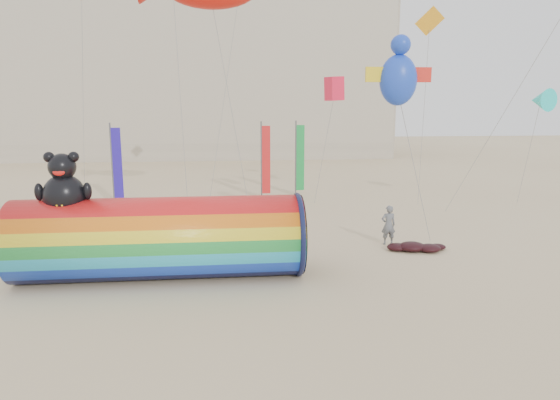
{
  "coord_description": "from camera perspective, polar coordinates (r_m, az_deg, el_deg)",
  "views": [
    {
      "loc": [
        -1.65,
        -18.48,
        6.23
      ],
      "look_at": [
        0.5,
        1.5,
        2.4
      ],
      "focal_mm": 32.0,
      "sensor_mm": 36.0,
      "label": 1
    }
  ],
  "objects": [
    {
      "name": "hotel_building",
      "position": [
        65.39,
        -15.71,
        13.97
      ],
      "size": [
        60.4,
        15.4,
        20.6
      ],
      "color": "#B7AD99",
      "rests_on": "ground"
    },
    {
      "name": "festival_banners",
      "position": [
        32.87,
        -5.66,
        4.46
      ],
      "size": [
        12.33,
        2.91,
        5.2
      ],
      "color": "#59595E",
      "rests_on": "ground"
    },
    {
      "name": "windsock_assembly",
      "position": [
        18.61,
        -13.51,
        -4.02
      ],
      "size": [
        10.26,
        3.13,
        4.73
      ],
      "color": "red",
      "rests_on": "ground"
    },
    {
      "name": "kite_handler",
      "position": [
        23.07,
        12.28,
        -2.81
      ],
      "size": [
        0.66,
        0.43,
        1.81
      ],
      "primitive_type": "imported",
      "rotation": [
        0.0,
        0.0,
        3.15
      ],
      "color": "slate",
      "rests_on": "ground"
    },
    {
      "name": "fabric_bundle",
      "position": [
        22.54,
        15.28,
        -5.19
      ],
      "size": [
        2.62,
        1.35,
        0.41
      ],
      "color": "#33090D",
      "rests_on": "ground"
    },
    {
      "name": "ground",
      "position": [
        19.57,
        -0.99,
        -7.77
      ],
      "size": [
        160.0,
        160.0,
        0.0
      ],
      "primitive_type": "plane",
      "color": "#CCB58C",
      "rests_on": "ground"
    }
  ]
}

